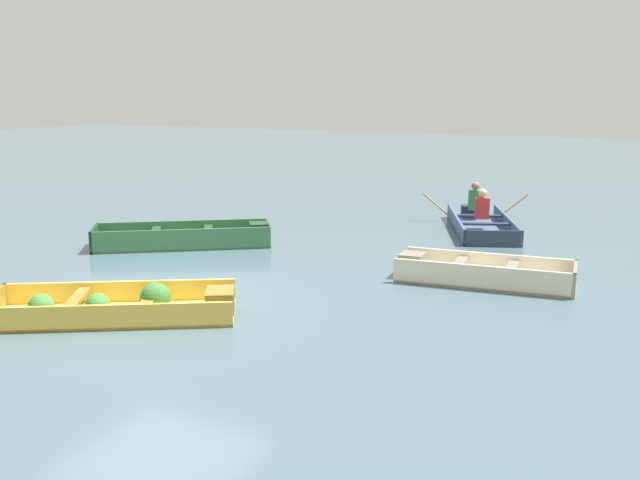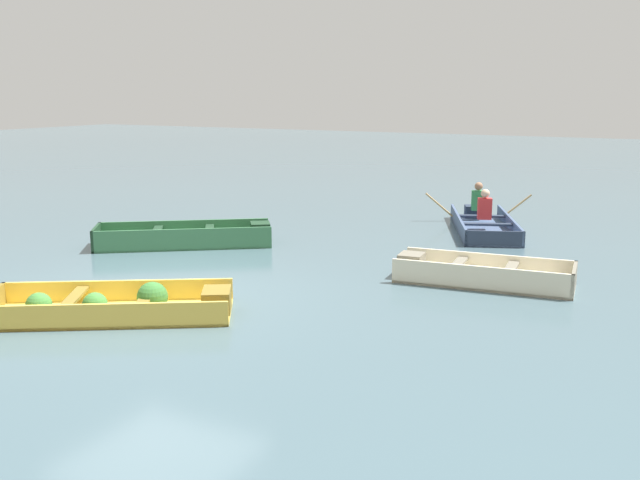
{
  "view_description": "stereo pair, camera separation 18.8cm",
  "coord_description": "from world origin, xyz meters",
  "px_view_note": "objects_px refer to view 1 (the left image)",
  "views": [
    {
      "loc": [
        6.47,
        -7.53,
        2.86
      ],
      "look_at": [
        1.02,
        3.14,
        0.35
      ],
      "focal_mm": 40.0,
      "sensor_mm": 36.0,
      "label": 1
    },
    {
      "loc": [
        6.63,
        -7.44,
        2.86
      ],
      "look_at": [
        1.02,
        3.14,
        0.35
      ],
      "focal_mm": 40.0,
      "sensor_mm": 36.0,
      "label": 2
    }
  ],
  "objects_px": {
    "dinghy_yellow_foreground": "(121,307)",
    "rowboat_slate_blue_with_crew": "(480,221)",
    "skiff_cream_near_moored": "(476,274)",
    "skiff_green_mid_moored": "(191,238)"
  },
  "relations": [
    {
      "from": "skiff_green_mid_moored",
      "to": "rowboat_slate_blue_with_crew",
      "type": "bearing_deg",
      "value": 43.28
    },
    {
      "from": "dinghy_yellow_foreground",
      "to": "skiff_cream_near_moored",
      "type": "height_order",
      "value": "dinghy_yellow_foreground"
    },
    {
      "from": "rowboat_slate_blue_with_crew",
      "to": "skiff_cream_near_moored",
      "type": "bearing_deg",
      "value": -76.01
    },
    {
      "from": "dinghy_yellow_foreground",
      "to": "skiff_green_mid_moored",
      "type": "bearing_deg",
      "value": 115.37
    },
    {
      "from": "skiff_cream_near_moored",
      "to": "skiff_green_mid_moored",
      "type": "distance_m",
      "value": 5.49
    },
    {
      "from": "skiff_cream_near_moored",
      "to": "dinghy_yellow_foreground",
      "type": "bearing_deg",
      "value": -133.92
    },
    {
      "from": "dinghy_yellow_foreground",
      "to": "rowboat_slate_blue_with_crew",
      "type": "relative_size",
      "value": 0.95
    },
    {
      "from": "dinghy_yellow_foreground",
      "to": "skiff_green_mid_moored",
      "type": "height_order",
      "value": "dinghy_yellow_foreground"
    },
    {
      "from": "skiff_cream_near_moored",
      "to": "skiff_green_mid_moored",
      "type": "height_order",
      "value": "skiff_green_mid_moored"
    },
    {
      "from": "rowboat_slate_blue_with_crew",
      "to": "dinghy_yellow_foreground",
      "type": "bearing_deg",
      "value": -107.62
    }
  ]
}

